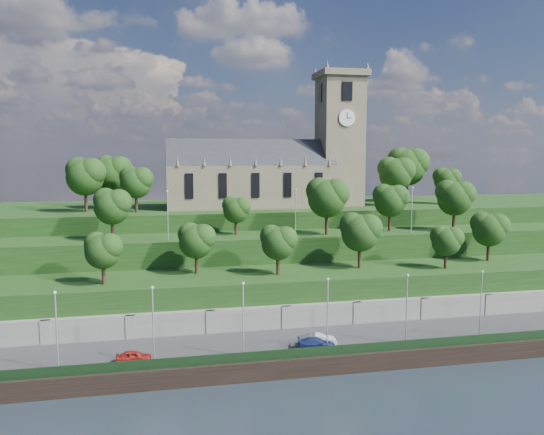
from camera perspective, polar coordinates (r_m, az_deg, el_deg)
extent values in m
plane|color=#1A232B|center=(64.08, 8.39, -16.22)|extent=(320.00, 320.00, 0.00)
cube|color=#2D2D30|center=(68.98, 6.66, -13.61)|extent=(160.00, 12.00, 2.00)
cube|color=black|center=(63.62, 8.43, -15.32)|extent=(160.00, 0.50, 2.20)
cube|color=black|center=(63.64, 8.24, -13.86)|extent=(160.00, 0.10, 1.20)
cube|color=slate|center=(73.90, 5.19, -10.96)|extent=(160.00, 2.00, 5.00)
cube|color=slate|center=(71.70, -23.14, -12.04)|extent=(1.20, 0.60, 5.00)
cube|color=slate|center=(70.37, -14.96, -12.08)|extent=(1.20, 0.60, 5.00)
cube|color=slate|center=(70.45, -6.63, -11.87)|extent=(1.20, 0.60, 5.00)
cube|color=slate|center=(71.93, 1.49, -11.44)|extent=(1.20, 0.60, 5.00)
cube|color=slate|center=(74.73, 9.11, -10.82)|extent=(1.20, 0.60, 5.00)
cube|color=slate|center=(78.71, 16.05, -10.10)|extent=(1.20, 0.60, 5.00)
cube|color=slate|center=(83.70, 22.21, -9.33)|extent=(1.20, 0.60, 5.00)
cube|color=#163511|center=(79.00, 3.93, -8.65)|extent=(160.00, 12.00, 8.00)
cube|color=#163511|center=(88.87, 2.04, -5.59)|extent=(160.00, 10.00, 12.00)
cube|color=#163511|center=(108.76, -0.57, -2.52)|extent=(160.00, 32.00, 15.00)
cube|color=brown|center=(102.89, -2.34, 3.40)|extent=(32.00, 12.00, 8.00)
cube|color=#212329|center=(102.75, -2.35, 5.62)|extent=(32.00, 10.18, 10.18)
cone|color=brown|center=(95.43, -10.13, 5.99)|extent=(0.70, 0.70, 1.80)
cone|color=brown|center=(95.66, -7.32, 6.04)|extent=(0.70, 0.70, 1.80)
cone|color=brown|center=(96.13, -4.53, 6.08)|extent=(0.70, 0.70, 1.80)
cone|color=brown|center=(96.82, -1.78, 6.10)|extent=(0.70, 0.70, 1.80)
cone|color=brown|center=(97.72, 0.94, 6.10)|extent=(0.70, 0.70, 1.80)
cone|color=brown|center=(98.84, 3.59, 6.10)|extent=(0.70, 0.70, 1.80)
cone|color=brown|center=(100.16, 6.18, 6.08)|extent=(0.70, 0.70, 1.80)
cube|color=black|center=(95.57, -8.88, 3.37)|extent=(1.40, 0.25, 4.50)
cube|color=black|center=(96.04, -5.29, 3.44)|extent=(1.40, 0.25, 4.50)
cube|color=black|center=(96.88, -1.76, 3.49)|extent=(1.40, 0.25, 4.50)
cube|color=black|center=(98.08, 1.70, 3.53)|extent=(1.40, 0.25, 4.50)
cube|color=black|center=(99.63, 5.07, 3.56)|extent=(1.40, 0.25, 4.50)
cube|color=brown|center=(107.14, 7.28, 8.03)|extent=(8.00, 8.00, 25.00)
cube|color=brown|center=(108.27, 7.38, 14.97)|extent=(9.20, 9.20, 1.20)
cone|color=brown|center=(103.47, 5.96, 16.06)|extent=(0.80, 0.80, 1.60)
cone|color=brown|center=(111.03, 4.67, 15.42)|extent=(0.80, 0.80, 1.60)
cone|color=brown|center=(106.10, 10.25, 15.75)|extent=(0.80, 0.80, 1.60)
cone|color=brown|center=(113.49, 8.69, 15.18)|extent=(0.80, 0.80, 1.60)
cube|color=black|center=(103.97, 8.10, 13.31)|extent=(2.00, 0.25, 3.50)
cube|color=black|center=(111.65, 6.66, 12.86)|extent=(2.00, 0.25, 3.50)
cube|color=black|center=(106.56, 5.22, 13.18)|extent=(0.25, 2.00, 3.50)
cube|color=black|center=(109.18, 9.43, 12.96)|extent=(0.25, 2.00, 3.50)
cylinder|color=white|center=(103.47, 8.07, 10.56)|extent=(3.20, 0.30, 3.20)
cylinder|color=white|center=(108.75, 9.40, 10.34)|extent=(0.30, 3.20, 3.20)
cube|color=black|center=(103.33, 8.10, 10.84)|extent=(0.12, 0.05, 1.10)
cube|color=black|center=(103.43, 8.31, 10.56)|extent=(0.80, 0.05, 0.12)
cylinder|color=black|center=(73.45, -17.67, -5.72)|extent=(0.49, 0.49, 2.99)
sphere|color=black|center=(72.90, -17.75, -3.49)|extent=(4.65, 4.65, 4.65)
sphere|color=black|center=(72.23, -17.07, -3.00)|extent=(3.49, 3.49, 3.49)
sphere|color=black|center=(73.41, -18.36, -2.71)|extent=(3.26, 3.26, 3.26)
cylinder|color=black|center=(77.04, -8.13, -4.83)|extent=(0.50, 0.50, 3.17)
sphere|color=black|center=(76.49, -8.16, -2.58)|extent=(4.93, 4.93, 4.93)
sphere|color=black|center=(75.96, -7.41, -2.07)|extent=(3.70, 3.70, 3.70)
sphere|color=black|center=(76.91, -8.85, -1.80)|extent=(3.45, 3.45, 3.45)
cylinder|color=black|center=(75.64, 0.64, -5.02)|extent=(0.50, 0.50, 3.06)
sphere|color=black|center=(75.10, 0.64, -2.81)|extent=(4.76, 4.76, 4.76)
sphere|color=black|center=(74.73, 1.44, -2.30)|extent=(3.57, 3.57, 3.57)
sphere|color=black|center=(75.35, -0.07, -2.04)|extent=(3.34, 3.34, 3.34)
cylinder|color=black|center=(81.16, 9.39, -4.11)|extent=(0.52, 0.52, 3.61)
sphere|color=black|center=(80.58, 9.44, -1.67)|extent=(5.61, 5.61, 5.61)
sphere|color=black|center=(80.36, 10.34, -1.11)|extent=(4.21, 4.21, 4.21)
sphere|color=black|center=(80.74, 8.62, -0.84)|extent=(3.93, 3.93, 3.93)
cylinder|color=black|center=(83.90, 18.16, -4.29)|extent=(0.48, 0.48, 2.78)
sphere|color=black|center=(83.45, 18.23, -2.47)|extent=(4.33, 4.33, 4.33)
sphere|color=black|center=(83.41, 18.91, -2.05)|extent=(3.25, 3.25, 3.25)
sphere|color=black|center=(83.41, 17.62, -1.85)|extent=(3.03, 3.03, 3.03)
cylinder|color=black|center=(92.31, 22.23, -3.28)|extent=(0.51, 0.51, 3.39)
sphere|color=black|center=(91.83, 22.32, -1.27)|extent=(5.28, 5.28, 5.28)
sphere|color=black|center=(91.89, 23.07, -0.80)|extent=(3.96, 3.96, 3.96)
sphere|color=black|center=(91.74, 21.64, -0.58)|extent=(3.70, 3.70, 3.70)
cylinder|color=black|center=(84.48, -16.77, -1.19)|extent=(0.51, 0.51, 3.44)
sphere|color=black|center=(84.11, -16.85, 1.06)|extent=(5.36, 5.36, 5.36)
sphere|color=black|center=(83.41, -16.17, 1.59)|extent=(4.02, 4.02, 4.02)
sphere|color=black|center=(84.77, -17.46, 1.81)|extent=(3.75, 3.75, 3.75)
cylinder|color=black|center=(86.92, -3.91, -0.95)|extent=(0.48, 0.48, 2.71)
sphere|color=black|center=(86.61, -3.92, 0.76)|extent=(4.21, 4.21, 4.21)
sphere|color=black|center=(86.25, -3.33, 1.16)|extent=(3.16, 3.16, 3.16)
sphere|color=black|center=(86.96, -4.45, 1.34)|extent=(2.95, 2.95, 2.95)
cylinder|color=black|center=(87.08, 5.89, -0.52)|extent=(0.54, 0.54, 4.02)
sphere|color=black|center=(86.68, 5.92, 2.03)|extent=(6.25, 6.25, 6.25)
sphere|color=black|center=(86.40, 6.84, 2.62)|extent=(4.69, 4.69, 4.69)
sphere|color=black|center=(87.01, 5.09, 2.88)|extent=(4.38, 4.38, 4.38)
cylinder|color=black|center=(93.20, 12.53, -0.34)|extent=(0.51, 0.51, 3.48)
sphere|color=black|center=(92.86, 12.58, 1.72)|extent=(5.41, 5.41, 5.41)
sphere|color=black|center=(92.75, 13.34, 2.20)|extent=(4.06, 4.06, 4.06)
sphere|color=black|center=(93.01, 11.90, 2.41)|extent=(3.79, 3.79, 3.79)
cylinder|color=black|center=(96.43, 18.96, -0.23)|extent=(0.53, 0.53, 3.77)
sphere|color=black|center=(96.09, 19.04, 1.93)|extent=(5.86, 5.86, 5.86)
sphere|color=black|center=(96.13, 19.84, 2.42)|extent=(4.39, 4.39, 4.39)
sphere|color=black|center=(96.12, 18.32, 2.65)|extent=(4.10, 4.10, 4.10)
cylinder|color=black|center=(98.61, -19.39, 1.76)|extent=(0.54, 0.54, 4.15)
sphere|color=black|center=(98.38, -19.48, 4.09)|extent=(6.45, 6.45, 6.45)
sphere|color=black|center=(97.54, -18.80, 4.67)|extent=(4.84, 4.84, 4.84)
sphere|color=black|center=(99.29, -20.09, 4.83)|extent=(4.52, 4.52, 4.52)
cylinder|color=black|center=(104.08, -16.68, 2.14)|extent=(0.55, 0.55, 4.29)
sphere|color=black|center=(103.86, -16.75, 4.42)|extent=(6.68, 6.68, 6.68)
sphere|color=black|center=(103.06, -16.06, 4.98)|extent=(5.01, 5.01, 5.01)
sphere|color=black|center=(104.76, -17.38, 5.15)|extent=(4.67, 4.67, 4.67)
cylinder|color=black|center=(95.85, -14.39, 1.60)|extent=(0.51, 0.51, 3.47)
sphere|color=black|center=(95.62, -14.45, 3.60)|extent=(5.40, 5.40, 5.40)
sphere|color=black|center=(95.00, -13.83, 4.09)|extent=(4.05, 4.05, 4.05)
sphere|color=black|center=(96.30, -15.01, 4.25)|extent=(3.78, 3.78, 3.78)
cylinder|color=black|center=(107.50, 13.11, 2.34)|extent=(0.55, 0.55, 4.17)
sphere|color=black|center=(107.29, 13.16, 4.49)|extent=(6.48, 6.48, 6.48)
sphere|color=black|center=(107.22, 13.95, 4.99)|extent=(4.86, 4.86, 4.86)
sphere|color=black|center=(107.52, 12.45, 5.20)|extent=(4.54, 4.54, 4.54)
cylinder|color=black|center=(117.39, 14.30, 2.87)|extent=(0.58, 0.58, 5.02)
sphere|color=black|center=(117.19, 14.36, 5.24)|extent=(7.81, 7.81, 7.81)
sphere|color=black|center=(117.17, 15.24, 5.79)|extent=(5.86, 5.86, 5.86)
sphere|color=black|center=(117.46, 13.57, 6.03)|extent=(5.47, 5.47, 5.47)
cylinder|color=black|center=(114.87, 18.20, 2.21)|extent=(0.50, 0.50, 3.22)
sphere|color=black|center=(114.68, 18.25, 3.76)|extent=(5.00, 5.00, 5.00)
sphere|color=black|center=(114.72, 18.82, 4.12)|extent=(3.75, 3.75, 3.75)
sphere|color=black|center=(114.76, 17.73, 4.28)|extent=(3.50, 3.50, 3.50)
cylinder|color=#B2B2B7|center=(61.88, -22.15, -11.37)|extent=(0.16, 0.16, 8.41)
sphere|color=silver|center=(60.72, -22.33, -7.48)|extent=(0.36, 0.36, 0.36)
cylinder|color=#B2B2B7|center=(60.83, -12.66, -11.34)|extent=(0.16, 0.16, 8.41)
sphere|color=silver|center=(59.65, -12.77, -7.39)|extent=(0.36, 0.36, 0.36)
cylinder|color=#B2B2B7|center=(61.41, -3.12, -11.01)|extent=(0.16, 0.16, 8.41)
sphere|color=silver|center=(60.24, -3.14, -7.09)|extent=(0.36, 0.36, 0.36)
cylinder|color=#B2B2B7|center=(63.57, 5.98, -10.42)|extent=(0.16, 0.16, 8.41)
sphere|color=silver|center=(62.44, 6.03, -6.62)|extent=(0.36, 0.36, 0.36)
cylinder|color=#B2B2B7|center=(67.17, 14.26, -9.65)|extent=(0.16, 0.16, 8.41)
sphere|color=silver|center=(66.11, 14.37, -6.05)|extent=(0.36, 0.36, 0.36)
cylinder|color=#B2B2B7|center=(71.99, 21.53, -8.81)|extent=(0.16, 0.16, 8.41)
sphere|color=silver|center=(71.00, 21.68, -5.44)|extent=(0.36, 0.36, 0.36)
cylinder|color=#B2B2B7|center=(81.90, -11.15, 0.13)|extent=(0.16, 0.16, 7.40)
sphere|color=silver|center=(81.56, -11.21, 2.79)|extent=(0.36, 0.36, 0.36)
cylinder|color=#B2B2B7|center=(84.43, 2.55, 0.44)|extent=(0.16, 0.16, 7.40)
sphere|color=silver|center=(84.11, 2.56, 3.03)|extent=(0.36, 0.36, 0.36)
cylinder|color=#B2B2B7|center=(91.38, 14.80, 0.70)|extent=(0.16, 0.16, 7.40)
sphere|color=silver|center=(91.08, 14.87, 3.09)|extent=(0.36, 0.36, 0.36)
imported|color=#A2201B|center=(62.79, -14.64, -14.25)|extent=(3.92, 1.70, 1.32)
imported|color=#A7A7AC|center=(66.10, 5.06, -12.94)|extent=(4.36, 1.89, 1.39)
imported|color=navy|center=(64.94, 4.80, -13.33)|extent=(4.80, 2.66, 1.32)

